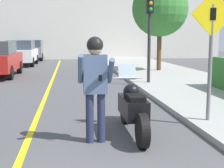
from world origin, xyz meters
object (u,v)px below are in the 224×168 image
(street_tree, at_px, (160,9))
(parked_car_white, at_px, (21,53))
(person_biker, at_px, (95,78))
(parked_car_grey, at_px, (32,50))
(crossing_sign, at_px, (211,44))
(motorcycle, at_px, (133,108))
(traffic_light, at_px, (150,21))

(street_tree, distance_m, parked_car_white, 9.98)
(street_tree, height_order, parked_car_white, street_tree)
(person_biker, bearing_deg, parked_car_white, 102.45)
(parked_car_white, bearing_deg, person_biker, -77.55)
(street_tree, bearing_deg, parked_car_grey, 125.72)
(crossing_sign, bearing_deg, parked_car_white, 111.02)
(person_biker, bearing_deg, motorcycle, 28.64)
(person_biker, xyz_separation_m, traffic_light, (2.59, 6.38, 1.33))
(traffic_light, relative_size, street_tree, 0.71)
(motorcycle, height_order, crossing_sign, crossing_sign)
(motorcycle, relative_size, parked_car_grey, 0.52)
(traffic_light, relative_size, parked_car_white, 0.80)
(crossing_sign, relative_size, parked_car_white, 0.62)
(motorcycle, xyz_separation_m, person_biker, (-0.74, -0.40, 0.65))
(traffic_light, height_order, parked_car_grey, traffic_light)
(traffic_light, bearing_deg, street_tree, 69.20)
(motorcycle, bearing_deg, street_tree, 71.21)
(motorcycle, relative_size, crossing_sign, 0.83)
(motorcycle, bearing_deg, parked_car_grey, 101.21)
(person_biker, relative_size, street_tree, 0.39)
(crossing_sign, distance_m, parked_car_white, 16.83)
(motorcycle, relative_size, parked_car_white, 0.52)
(motorcycle, distance_m, person_biker, 1.06)
(motorcycle, height_order, street_tree, street_tree)
(person_biker, bearing_deg, traffic_light, 67.89)
(crossing_sign, height_order, parked_car_grey, crossing_sign)
(street_tree, bearing_deg, parked_car_white, 145.36)
(crossing_sign, bearing_deg, person_biker, -163.24)
(street_tree, bearing_deg, motorcycle, -108.79)
(crossing_sign, xyz_separation_m, street_tree, (1.92, 10.21, 1.66))
(parked_car_grey, bearing_deg, person_biker, -80.87)
(motorcycle, distance_m, street_tree, 11.48)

